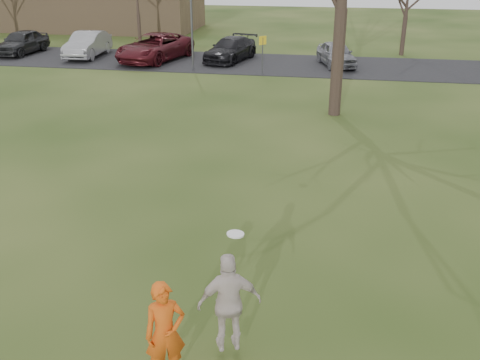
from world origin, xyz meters
name	(u,v)px	position (x,y,z in m)	size (l,w,h in m)	color
ground	(199,350)	(0.00, 0.00, 0.00)	(120.00, 120.00, 0.00)	#1E380F
parking_strip	(303,65)	(0.00, 25.00, 0.02)	(62.00, 6.50, 0.04)	black
player_defender	(165,333)	(-0.33, -0.71, 0.88)	(0.64, 0.42, 1.76)	#DB5312
car_0	(22,42)	(-18.17, 25.48, 0.79)	(1.77, 4.40, 1.50)	#242527
car_1	(87,44)	(-13.52, 25.22, 0.81)	(1.62, 4.65, 1.53)	#939398
car_2	(155,47)	(-8.96, 24.75, 0.84)	(2.66, 5.77, 1.60)	#4D1219
car_3	(231,49)	(-4.44, 25.54, 0.72)	(1.92, 4.71, 1.37)	black
car_4	(336,54)	(1.88, 25.14, 0.72)	(1.60, 3.98, 1.35)	gray
catching_play	(230,303)	(0.55, -0.04, 1.08)	(1.13, 0.77, 2.19)	beige
building	(79,5)	(-20.00, 38.00, 1.93)	(20.60, 8.50, 5.14)	#8C6D4C
sign_yellow	(263,48)	(-2.00, 22.00, 1.45)	(0.35, 0.35, 2.08)	#47474C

